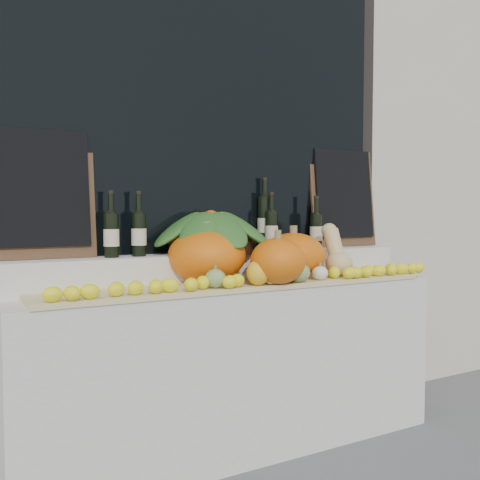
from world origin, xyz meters
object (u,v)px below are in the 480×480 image
butternut_squash (336,254)px  pumpkin_left (207,256)px  pumpkin_right (293,255)px  produce_bowl (211,232)px  wine_bottle_tall (264,223)px

butternut_squash → pumpkin_left: bearing=172.1°
pumpkin_left → butternut_squash: size_ratio=1.37×
pumpkin_left → pumpkin_right: size_ratio=1.15×
butternut_squash → pumpkin_right: bearing=165.0°
produce_bowl → wine_bottle_tall: bearing=9.4°
pumpkin_right → butternut_squash: butternut_squash is taller
pumpkin_left → produce_bowl: size_ratio=0.57×
pumpkin_right → produce_bowl: 0.47m
produce_bowl → butternut_squash: bearing=-20.4°
pumpkin_right → wine_bottle_tall: bearing=98.8°
pumpkin_right → wine_bottle_tall: 0.30m
pumpkin_right → pumpkin_left: bearing=175.7°
pumpkin_left → wine_bottle_tall: wine_bottle_tall is taller
pumpkin_right → butternut_squash: 0.26m
pumpkin_left → wine_bottle_tall: 0.54m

